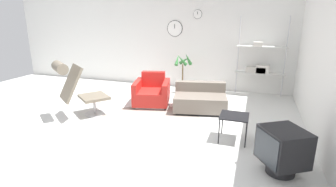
{
  "coord_description": "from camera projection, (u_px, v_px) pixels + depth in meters",
  "views": [
    {
      "loc": [
        1.87,
        -4.45,
        2.05
      ],
      "look_at": [
        0.22,
        0.4,
        0.55
      ],
      "focal_mm": 28.0,
      "sensor_mm": 36.0,
      "label": 1
    }
  ],
  "objects": [
    {
      "name": "shelf_unit",
      "position": [
        259.0,
        64.0,
        6.87
      ],
      "size": [
        1.25,
        0.28,
        2.09
      ],
      "color": "#BCBCC1",
      "rests_on": "ground_plane"
    },
    {
      "name": "couch_low",
      "position": [
        200.0,
        100.0,
        5.94
      ],
      "size": [
        1.3,
        1.04,
        0.6
      ],
      "rotation": [
        0.0,
        0.0,
        3.35
      ],
      "color": "black",
      "rests_on": "ground_plane"
    },
    {
      "name": "side_table",
      "position": [
        234.0,
        118.0,
        4.42
      ],
      "size": [
        0.47,
        0.47,
        0.46
      ],
      "color": "black",
      "rests_on": "ground_plane"
    },
    {
      "name": "ground_plane",
      "position": [
        151.0,
        124.0,
        5.2
      ],
      "size": [
        12.0,
        12.0,
        0.0
      ],
      "primitive_type": "plane",
      "color": "silver"
    },
    {
      "name": "potted_plant",
      "position": [
        183.0,
        76.0,
        7.26
      ],
      "size": [
        0.45,
        0.42,
        1.16
      ],
      "color": "#333338",
      "rests_on": "ground_plane"
    },
    {
      "name": "armchair_red",
      "position": [
        152.0,
        93.0,
        6.32
      ],
      "size": [
        0.99,
        1.02,
        0.76
      ],
      "rotation": [
        0.0,
        0.0,
        3.38
      ],
      "color": "silver",
      "rests_on": "ground_plane"
    },
    {
      "name": "crt_television",
      "position": [
        283.0,
        149.0,
        3.49
      ],
      "size": [
        0.73,
        0.74,
        0.64
      ],
      "rotation": [
        0.0,
        0.0,
        2.13
      ],
      "color": "black",
      "rests_on": "ground_plane"
    },
    {
      "name": "lounge_chair",
      "position": [
        76.0,
        84.0,
        5.37
      ],
      "size": [
        1.07,
        1.15,
        1.21
      ],
      "rotation": [
        0.0,
        0.0,
        -0.66
      ],
      "color": "#BCBCC1",
      "rests_on": "ground_plane"
    },
    {
      "name": "round_rug",
      "position": [
        147.0,
        124.0,
        5.22
      ],
      "size": [
        2.3,
        2.3,
        0.01
      ],
      "color": "gray",
      "rests_on": "ground_plane"
    },
    {
      "name": "wall_back",
      "position": [
        190.0,
        40.0,
        7.59
      ],
      "size": [
        12.0,
        0.09,
        2.8
      ],
      "color": "silver",
      "rests_on": "ground_plane"
    },
    {
      "name": "wall_right",
      "position": [
        330.0,
        62.0,
        3.91
      ],
      "size": [
        0.06,
        12.0,
        2.8
      ],
      "color": "silver",
      "rests_on": "ground_plane"
    }
  ]
}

